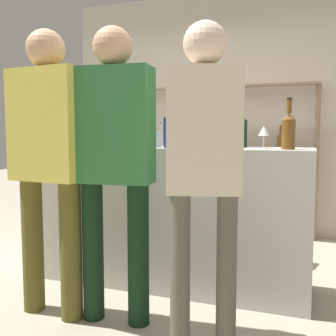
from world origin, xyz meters
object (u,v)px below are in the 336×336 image
Objects in this scene: counter_bottle_0 at (222,128)px; customer_center at (114,152)px; customer_right at (204,155)px; server_behind_counter at (200,153)px; counter_bottle_4 at (169,129)px; customer_left at (49,151)px; counter_bottle_3 at (289,130)px; wine_glass at (264,131)px; cork_jar at (153,139)px; counter_bottle_1 at (242,131)px; counter_bottle_2 at (126,128)px.

customer_center is at bearing -125.94° from counter_bottle_0.
customer_right is at bearing -84.24° from counter_bottle_0.
customer_center is at bearing 7.79° from server_behind_counter.
customer_center reaches higher than counter_bottle_4.
customer_right is at bearing -87.16° from customer_left.
counter_bottle_3 is 2.14× the size of wine_glass.
cork_jar is 0.82m from customer_left.
counter_bottle_0 is at bearing -134.89° from counter_bottle_1.
customer_right reaches higher than counter_bottle_1.
customer_center is (-0.98, -0.60, -0.13)m from counter_bottle_3.
counter_bottle_4 is 0.77m from customer_right.
customer_center reaches higher than counter_bottle_1.
customer_left reaches higher than counter_bottle_3.
counter_bottle_0 is 0.21× the size of customer_center.
counter_bottle_1 is 0.41m from counter_bottle_3.
counter_bottle_0 is 2.35× the size of wine_glass.
counter_bottle_1 is at bearing -43.08° from customer_center.
customer_right reaches higher than counter_bottle_3.
counter_bottle_0 is at bearing 6.17° from cork_jar.
customer_center is (-0.81, -0.72, -0.12)m from wine_glass.
counter_bottle_1 reaches higher than cork_jar.
customer_right is at bearing 29.66° from server_behind_counter.
customer_right is (-0.39, -0.69, -0.14)m from counter_bottle_3.
customer_right reaches higher than server_behind_counter.
wine_glass is (-0.17, 0.12, -0.01)m from counter_bottle_3.
cork_jar is 0.07× the size of customer_left.
customer_right is (-0.22, -0.81, -0.13)m from wine_glass.
counter_bottle_3 is 0.82m from counter_bottle_4.
counter_bottle_4 is (-0.82, -0.07, 0.01)m from counter_bottle_3.
server_behind_counter is (-0.49, 0.61, -0.21)m from counter_bottle_1.
counter_bottle_2 is 0.90m from server_behind_counter.
cork_jar is (0.24, -0.02, -0.08)m from counter_bottle_2.
counter_bottle_0 is 0.48m from counter_bottle_3.
counter_bottle_2 is 1.10× the size of counter_bottle_4.
customer_left is at bearing -140.34° from counter_bottle_1.
counter_bottle_4 is (-0.48, -0.29, 0.01)m from counter_bottle_1.
counter_bottle_0 is 1.10× the size of counter_bottle_3.
counter_bottle_3 is at bearing -11.62° from counter_bottle_0.
counter_bottle_4 is at bearing -32.94° from cork_jar.
counter_bottle_1 is at bearing -45.75° from customer_left.
counter_bottle_2 is 1.22m from counter_bottle_3.
wine_glass is 0.09× the size of customer_right.
counter_bottle_2 is (-0.75, -0.04, -0.00)m from counter_bottle_0.
counter_bottle_0 reaches higher than counter_bottle_1.
customer_left is (-0.59, -0.59, -0.14)m from counter_bottle_4.
counter_bottle_1 is 0.96× the size of counter_bottle_4.
customer_left reaches higher than counter_bottle_4.
customer_right is at bearing -104.16° from customer_center.
counter_bottle_4 is 0.20× the size of server_behind_counter.
counter_bottle_3 is at bearing 58.41° from server_behind_counter.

